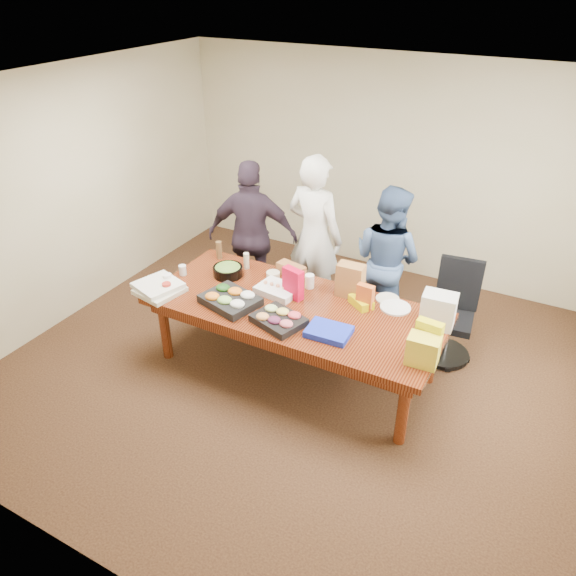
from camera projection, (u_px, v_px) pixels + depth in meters
The scene contains 36 objects.
floor at pixel (294, 368), 5.55m from camera, with size 5.50×5.00×0.02m, color #47301E.
ceiling at pixel (296, 89), 4.16m from camera, with size 5.50×5.00×0.02m, color white.
wall_back at pixel (389, 169), 6.75m from camera, with size 5.50×0.04×2.70m, color beige.
wall_front at pixel (82, 431), 2.97m from camera, with size 5.50×0.04×2.70m, color beige.
wall_left at pixel (73, 195), 5.97m from camera, with size 0.04×5.00×2.70m, color beige.
conference_table at pixel (295, 338), 5.36m from camera, with size 2.80×1.20×0.75m, color #4C1C0F.
office_chair at pixel (450, 316), 5.45m from camera, with size 0.52×0.52×1.01m, color black.
person_center at pixel (314, 237), 6.03m from camera, with size 0.68×0.45×1.87m, color white.
person_right at pixel (387, 260), 5.82m from camera, with size 0.80×0.62×1.64m, color #3C5683.
person_left at pixel (253, 236), 6.19m from camera, with size 1.02×0.43×1.75m, color #2D212D.
veggie_tray at pixel (230, 300), 5.17m from camera, with size 0.51×0.40×0.08m, color black.
fruit_tray at pixel (279, 320), 4.90m from camera, with size 0.44×0.34×0.07m, color black.
sheet_cake at pixel (278, 290), 5.35m from camera, with size 0.39×0.30×0.07m, color white.
salad_bowl at pixel (228, 271), 5.64m from camera, with size 0.31×0.31×0.10m, color black.
chip_bag_blue at pixel (329, 332), 4.75m from camera, with size 0.38×0.28×0.06m, color #182CCA.
chip_bag_red at pixel (293, 283), 5.22m from camera, with size 0.21×0.09×0.31m, color red.
chip_bag_yellow at pixel (428, 338), 4.44m from camera, with size 0.22×0.09×0.32m, color yellow.
chip_bag_orange at pixel (365, 297), 5.06m from camera, with size 0.16×0.07×0.25m, color #CE561E.
mayo_jar at pixel (310, 281), 5.42m from camera, with size 0.09×0.09×0.14m, color white.
mustard_bottle at pixel (298, 281), 5.38m from camera, with size 0.07×0.07×0.19m, color yellow.
dressing_bottle at pixel (219, 250), 5.95m from camera, with size 0.06×0.06×0.20m, color brown.
ranch_bottle at pixel (246, 261), 5.75m from camera, with size 0.06×0.06×0.18m, color beige.
banana_bunch at pixel (361, 302), 5.14m from camera, with size 0.24×0.14×0.08m, color #D4C300.
bread_loaf at pixel (291, 270), 5.64m from camera, with size 0.30×0.13×0.12m, color brown.
kraft_bag at pixel (350, 280), 5.24m from camera, with size 0.26×0.15×0.34m, color #9A6534.
red_cup at pixel (167, 288), 5.33m from camera, with size 0.09×0.09×0.11m, color red.
clear_cup_a at pixel (168, 280), 5.46m from camera, with size 0.09×0.09×0.12m, color white.
clear_cup_b at pixel (183, 270), 5.65m from camera, with size 0.08×0.08×0.11m, color silver.
pizza_box_lower at pixel (160, 291), 5.36m from camera, with size 0.39×0.39×0.05m, color beige.
pizza_box_upper at pixel (158, 285), 5.36m from camera, with size 0.39×0.39×0.05m, color white.
plate_a at pixel (395, 307), 5.12m from camera, with size 0.29×0.29×0.02m, color white.
plate_b at pixel (388, 299), 5.25m from camera, with size 0.23×0.23×0.01m, color silver.
dip_bowl_a at pixel (365, 300), 5.19m from camera, with size 0.16×0.16×0.06m, color beige.
dip_bowl_b at pixel (273, 275), 5.62m from camera, with size 0.14×0.14×0.06m, color beige.
grocery_bag_white at pixel (438, 310), 4.81m from camera, with size 0.29×0.21×0.31m, color silver.
grocery_bag_yellow at pixel (423, 350), 4.36m from camera, with size 0.25×0.17×0.25m, color yellow.
Camera 1 is at (2.00, -3.86, 3.54)m, focal length 34.10 mm.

